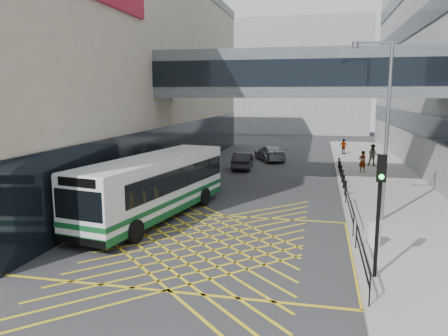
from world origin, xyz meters
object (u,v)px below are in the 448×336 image
Objects in this scene: car_silver at (270,153)px; street_lamp at (384,121)px; bus at (155,185)px; car_dark at (243,161)px; pedestrian_b at (373,155)px; litter_bin at (374,235)px; traffic_light at (379,199)px; pedestrian_c at (344,147)px; car_white at (109,221)px; pedestrian_a at (362,162)px.

car_silver is 0.58× the size of street_lamp.
bus is 15.66m from car_dark.
bus is 6.15× the size of pedestrian_b.
car_silver is at bearing 106.24° from litter_bin.
car_silver is at bearing 166.56° from pedestrian_b.
pedestrian_c is (0.52, 31.74, -1.94)m from traffic_light.
car_dark is (2.83, 18.57, 0.08)m from car_white.
car_white is 2.31× the size of pedestrian_a.
pedestrian_c is at bearing -134.47° from car_dark.
pedestrian_b is (13.64, 21.48, 0.47)m from car_white.
litter_bin is 0.61× the size of pedestrian_c.
bus is 6.76× the size of pedestrian_a.
traffic_light is (11.05, -2.84, 2.25)m from car_white.
traffic_light reaches higher than car_silver.
car_silver is 1.17× the size of traffic_light.
pedestrian_c reaches higher than car_silver.
bus reaches higher than pedestrian_c.
pedestrian_c is at bearing -135.85° from car_white.
street_lamp reaches higher than car_white.
bus is 12.08× the size of litter_bin.
traffic_light is 0.49× the size of street_lamp.
litter_bin is 21.21m from pedestrian_b.
pedestrian_b is at bearing -146.44° from car_white.
car_dark is 2.43× the size of pedestrian_b.
bus is 2.35× the size of car_silver.
pedestrian_b is (9.10, -2.32, 0.33)m from car_silver.
car_dark is 23.04m from traffic_light.
traffic_light is 24.53m from pedestrian_b.
traffic_light is at bearing 80.19° from car_silver.
street_lamp reaches higher than pedestrian_c.
pedestrian_a is (7.92, -5.69, 0.25)m from car_silver.
car_silver is 9.75m from pedestrian_a.
car_silver is (1.72, 5.23, 0.05)m from car_dark.
pedestrian_b is (2.28, 21.08, 0.46)m from litter_bin.
street_lamp is (0.96, 7.27, 2.10)m from traffic_light.
car_silver is 27.51m from traffic_light.
pedestrian_b is at bearing 66.09° from bus.
traffic_light is (8.23, -21.42, 2.17)m from car_dark.
pedestrian_c is (-0.89, 10.79, -0.07)m from pedestrian_a.
pedestrian_b is 7.70m from pedestrian_c.
pedestrian_a is (0.44, 13.68, -3.96)m from street_lamp.
car_silver is 5.15× the size of litter_bin.
pedestrian_c reaches higher than car_white.
litter_bin is at bearing 125.88° from pedestrian_c.
traffic_light is 31.81m from pedestrian_c.
bus is at bearing -123.48° from pedestrian_b.
car_dark is at bearing -164.08° from pedestrian_b.
car_silver is 3.14× the size of pedestrian_c.
street_lamp is 4.99× the size of pedestrian_a.
car_silver is at bearing 105.88° from traffic_light.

